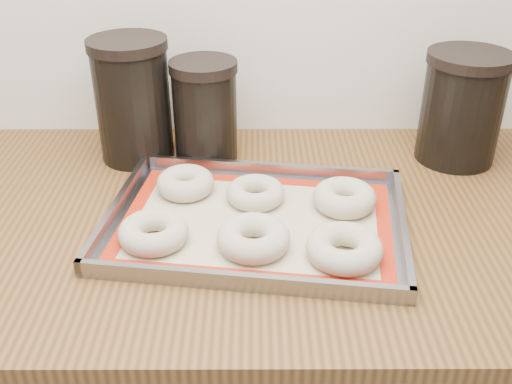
{
  "coord_description": "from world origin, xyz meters",
  "views": [
    {
      "loc": [
        -0.13,
        0.85,
        1.42
      ],
      "look_at": [
        -0.13,
        1.63,
        0.96
      ],
      "focal_mm": 42.0,
      "sensor_mm": 36.0,
      "label": 1
    }
  ],
  "objects_px": {
    "bagel_front_right": "(344,248)",
    "bagel_back_mid": "(255,193)",
    "bagel_front_left": "(154,232)",
    "canister_right": "(462,107)",
    "canister_mid": "(205,111)",
    "baking_tray": "(256,221)",
    "bagel_front_mid": "(253,238)",
    "bagel_back_left": "(185,183)",
    "bagel_back_right": "(344,198)",
    "canister_left": "(133,100)"
  },
  "relations": [
    {
      "from": "bagel_front_right",
      "to": "bagel_back_mid",
      "type": "relative_size",
      "value": 1.14
    },
    {
      "from": "bagel_front_left",
      "to": "canister_right",
      "type": "bearing_deg",
      "value": 28.3
    },
    {
      "from": "canister_mid",
      "to": "baking_tray",
      "type": "bearing_deg",
      "value": -68.53
    },
    {
      "from": "bagel_front_mid",
      "to": "bagel_back_left",
      "type": "xyz_separation_m",
      "value": [
        -0.12,
        0.16,
        -0.0
      ]
    },
    {
      "from": "canister_mid",
      "to": "bagel_back_left",
      "type": "bearing_deg",
      "value": -100.44
    },
    {
      "from": "canister_right",
      "to": "canister_mid",
      "type": "bearing_deg",
      "value": 179.37
    },
    {
      "from": "bagel_back_right",
      "to": "canister_left",
      "type": "height_order",
      "value": "canister_left"
    },
    {
      "from": "bagel_back_mid",
      "to": "canister_right",
      "type": "bearing_deg",
      "value": 23.78
    },
    {
      "from": "bagel_front_left",
      "to": "canister_left",
      "type": "bearing_deg",
      "value": 103.87
    },
    {
      "from": "bagel_back_left",
      "to": "bagel_back_mid",
      "type": "height_order",
      "value": "bagel_back_left"
    },
    {
      "from": "bagel_front_left",
      "to": "bagel_back_left",
      "type": "distance_m",
      "value": 0.15
    },
    {
      "from": "canister_left",
      "to": "canister_right",
      "type": "height_order",
      "value": "canister_left"
    },
    {
      "from": "baking_tray",
      "to": "bagel_back_left",
      "type": "relative_size",
      "value": 5.14
    },
    {
      "from": "bagel_back_mid",
      "to": "canister_mid",
      "type": "height_order",
      "value": "canister_mid"
    },
    {
      "from": "bagel_front_right",
      "to": "canister_mid",
      "type": "xyz_separation_m",
      "value": [
        -0.22,
        0.33,
        0.07
      ]
    },
    {
      "from": "bagel_front_mid",
      "to": "baking_tray",
      "type": "bearing_deg",
      "value": 86.78
    },
    {
      "from": "bagel_back_left",
      "to": "canister_right",
      "type": "relative_size",
      "value": 0.48
    },
    {
      "from": "canister_left",
      "to": "canister_mid",
      "type": "xyz_separation_m",
      "value": [
        0.13,
        -0.01,
        -0.02
      ]
    },
    {
      "from": "baking_tray",
      "to": "canister_left",
      "type": "xyz_separation_m",
      "value": [
        -0.22,
        0.24,
        0.11
      ]
    },
    {
      "from": "bagel_back_mid",
      "to": "canister_mid",
      "type": "relative_size",
      "value": 0.51
    },
    {
      "from": "bagel_front_left",
      "to": "canister_right",
      "type": "distance_m",
      "value": 0.61
    },
    {
      "from": "bagel_back_right",
      "to": "canister_mid",
      "type": "relative_size",
      "value": 0.55
    },
    {
      "from": "bagel_front_left",
      "to": "bagel_front_right",
      "type": "bearing_deg",
      "value": -8.71
    },
    {
      "from": "bagel_front_left",
      "to": "bagel_back_mid",
      "type": "height_order",
      "value": "bagel_front_left"
    },
    {
      "from": "baking_tray",
      "to": "bagel_back_mid",
      "type": "xyz_separation_m",
      "value": [
        -0.0,
        0.07,
        0.01
      ]
    },
    {
      "from": "bagel_front_mid",
      "to": "canister_right",
      "type": "relative_size",
      "value": 0.53
    },
    {
      "from": "bagel_front_left",
      "to": "bagel_front_mid",
      "type": "relative_size",
      "value": 0.97
    },
    {
      "from": "bagel_front_mid",
      "to": "bagel_back_right",
      "type": "xyz_separation_m",
      "value": [
        0.15,
        0.11,
        0.0
      ]
    },
    {
      "from": "baking_tray",
      "to": "bagel_front_left",
      "type": "distance_m",
      "value": 0.16
    },
    {
      "from": "bagel_front_left",
      "to": "canister_right",
      "type": "height_order",
      "value": "canister_right"
    },
    {
      "from": "bagel_back_left",
      "to": "canister_left",
      "type": "xyz_separation_m",
      "value": [
        -0.11,
        0.15,
        0.09
      ]
    },
    {
      "from": "bagel_front_left",
      "to": "canister_mid",
      "type": "bearing_deg",
      "value": 78.54
    },
    {
      "from": "bagel_front_right",
      "to": "canister_right",
      "type": "height_order",
      "value": "canister_right"
    },
    {
      "from": "bagel_front_mid",
      "to": "canister_left",
      "type": "height_order",
      "value": "canister_left"
    },
    {
      "from": "bagel_back_left",
      "to": "canister_left",
      "type": "bearing_deg",
      "value": 125.42
    },
    {
      "from": "bagel_front_mid",
      "to": "bagel_front_right",
      "type": "relative_size",
      "value": 0.98
    },
    {
      "from": "canister_mid",
      "to": "canister_right",
      "type": "xyz_separation_m",
      "value": [
        0.47,
        -0.01,
        0.01
      ]
    },
    {
      "from": "bagel_front_left",
      "to": "bagel_back_mid",
      "type": "distance_m",
      "value": 0.19
    },
    {
      "from": "bagel_back_mid",
      "to": "bagel_back_right",
      "type": "relative_size",
      "value": 0.94
    },
    {
      "from": "bagel_back_left",
      "to": "bagel_back_mid",
      "type": "xyz_separation_m",
      "value": [
        0.12,
        -0.03,
        -0.0
      ]
    },
    {
      "from": "bagel_front_left",
      "to": "bagel_front_mid",
      "type": "distance_m",
      "value": 0.15
    },
    {
      "from": "bagel_back_left",
      "to": "canister_mid",
      "type": "height_order",
      "value": "canister_mid"
    },
    {
      "from": "baking_tray",
      "to": "bagel_back_left",
      "type": "bearing_deg",
      "value": 141.76
    },
    {
      "from": "bagel_back_left",
      "to": "bagel_back_mid",
      "type": "bearing_deg",
      "value": -13.69
    },
    {
      "from": "bagel_front_left",
      "to": "baking_tray",
      "type": "bearing_deg",
      "value": 19.3
    },
    {
      "from": "baking_tray",
      "to": "canister_mid",
      "type": "bearing_deg",
      "value": 111.47
    },
    {
      "from": "bagel_front_right",
      "to": "canister_mid",
      "type": "relative_size",
      "value": 0.58
    },
    {
      "from": "bagel_back_left",
      "to": "canister_mid",
      "type": "xyz_separation_m",
      "value": [
        0.03,
        0.14,
        0.07
      ]
    },
    {
      "from": "baking_tray",
      "to": "bagel_back_right",
      "type": "distance_m",
      "value": 0.15
    },
    {
      "from": "canister_right",
      "to": "bagel_front_mid",
      "type": "bearing_deg",
      "value": -141.62
    }
  ]
}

